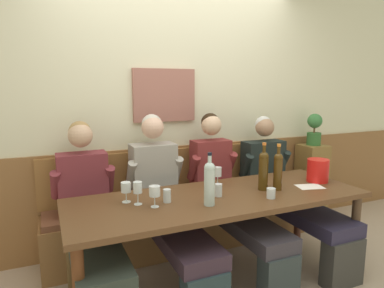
{
  "coord_description": "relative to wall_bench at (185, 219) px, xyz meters",
  "views": [
    {
      "loc": [
        -1.18,
        -2.06,
        1.55
      ],
      "look_at": [
        -0.09,
        0.44,
        1.08
      ],
      "focal_mm": 31.89,
      "sensor_mm": 36.0,
      "label": 1
    }
  ],
  "objects": [
    {
      "name": "wine_glass_center_rear",
      "position": [
        -0.53,
        -0.74,
        0.55
      ],
      "size": [
        0.08,
        0.08,
        0.15
      ],
      "color": "silver",
      "rests_on": "dining_table"
    },
    {
      "name": "wood_wainscot_panel",
      "position": [
        0.0,
        0.21,
        0.2
      ],
      "size": [
        6.8,
        0.03,
        0.96
      ],
      "primitive_type": "cube",
      "color": "brown",
      "rests_on": "ground"
    },
    {
      "name": "wine_bottle_clear_water",
      "position": [
        -0.16,
        -0.85,
        0.61
      ],
      "size": [
        0.08,
        0.08,
        0.37
      ],
      "color": "#B2C4BF",
      "rests_on": "dining_table"
    },
    {
      "name": "wall_bench",
      "position": [
        0.0,
        0.0,
        0.0
      ],
      "size": [
        2.58,
        0.42,
        0.94
      ],
      "color": "brown",
      "rests_on": "ground"
    },
    {
      "name": "ice_bucket",
      "position": [
        0.96,
        -0.7,
        0.54
      ],
      "size": [
        0.18,
        0.18,
        0.2
      ],
      "primitive_type": "cylinder",
      "color": "red",
      "rests_on": "dining_table"
    },
    {
      "name": "wine_glass_left_end",
      "position": [
        0.1,
        -0.47,
        0.56
      ],
      "size": [
        0.06,
        0.06,
        0.16
      ],
      "color": "silver",
      "rests_on": "dining_table"
    },
    {
      "name": "person_center_right_seat",
      "position": [
        0.27,
        -0.37,
        0.34
      ],
      "size": [
        0.47,
        1.26,
        1.29
      ],
      "color": "#2D3638",
      "rests_on": "ground"
    },
    {
      "name": "wine_bottle_green_tall",
      "position": [
        0.39,
        -0.71,
        0.61
      ],
      "size": [
        0.08,
        0.08,
        0.38
      ],
      "color": "#412B0C",
      "rests_on": "dining_table"
    },
    {
      "name": "dining_table",
      "position": [
        0.0,
        -0.7,
        0.37
      ],
      "size": [
        2.28,
        0.81,
        0.73
      ],
      "color": "#54341C",
      "rests_on": "ground"
    },
    {
      "name": "water_tumbler_center",
      "position": [
        -0.41,
        -0.68,
        0.49
      ],
      "size": [
        0.06,
        0.06,
        0.09
      ],
      "primitive_type": "cylinder",
      "color": "silver",
      "rests_on": "dining_table"
    },
    {
      "name": "person_left_seat",
      "position": [
        -0.92,
        -0.37,
        0.33
      ],
      "size": [
        0.5,
        1.26,
        1.27
      ],
      "color": "#242730",
      "rests_on": "ground"
    },
    {
      "name": "water_tumbler_left",
      "position": [
        0.32,
        -0.9,
        0.48
      ],
      "size": [
        0.07,
        0.07,
        0.08
      ],
      "primitive_type": "cylinder",
      "color": "silver",
      "rests_on": "dining_table"
    },
    {
      "name": "potted_plant",
      "position": [
        1.59,
        0.03,
        0.79
      ],
      "size": [
        0.16,
        0.16,
        0.35
      ],
      "color": "#2F612C",
      "rests_on": "corner_pedestal"
    },
    {
      "name": "wine_glass_by_bottle",
      "position": [
        -0.62,
        -0.64,
        0.56
      ],
      "size": [
        0.06,
        0.06,
        0.16
      ],
      "color": "silver",
      "rests_on": "dining_table"
    },
    {
      "name": "person_center_left_seat",
      "position": [
        0.87,
        -0.39,
        0.31
      ],
      "size": [
        0.54,
        1.26,
        1.24
      ],
      "color": "#343330",
      "rests_on": "ground"
    },
    {
      "name": "person_right_seat",
      "position": [
        -0.31,
        -0.35,
        0.35
      ],
      "size": [
        0.5,
        1.27,
        1.3
      ],
      "color": "#25363B",
      "rests_on": "ground"
    },
    {
      "name": "wine_bottle_amber_mid",
      "position": [
        0.49,
        -0.75,
        0.61
      ],
      "size": [
        0.07,
        0.07,
        0.37
      ],
      "color": "#462D0E",
      "rests_on": "dining_table"
    },
    {
      "name": "wine_glass_near_bucket",
      "position": [
        -0.68,
        -0.56,
        0.55
      ],
      "size": [
        0.07,
        0.07,
        0.15
      ],
      "color": "silver",
      "rests_on": "dining_table"
    },
    {
      "name": "tasting_sheet_left_guest",
      "position": [
        0.79,
        -0.79,
        0.45
      ],
      "size": [
        0.24,
        0.2,
        0.0
      ],
      "primitive_type": "cube",
      "rotation": [
        0.0,
        0.0,
        -0.24
      ],
      "color": "white",
      "rests_on": "dining_table"
    },
    {
      "name": "corner_pedestal",
      "position": [
        1.59,
        0.03,
        0.16
      ],
      "size": [
        0.28,
        0.28,
        0.89
      ],
      "primitive_type": "cube",
      "color": "brown",
      "rests_on": "ground"
    },
    {
      "name": "room_wall_back",
      "position": [
        -0.0,
        0.26,
        1.12
      ],
      "size": [
        6.8,
        0.12,
        2.8
      ],
      "color": "beige",
      "rests_on": "ground"
    },
    {
      "name": "water_tumbler_right",
      "position": [
        -0.02,
        -0.71,
        0.49
      ],
      "size": [
        0.06,
        0.06,
        0.1
      ],
      "primitive_type": "cylinder",
      "color": "silver",
      "rests_on": "dining_table"
    }
  ]
}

